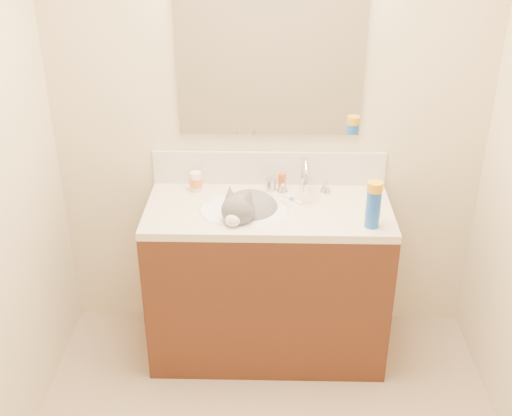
{
  "coord_description": "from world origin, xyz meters",
  "views": [
    {
      "loc": [
        0.0,
        -1.8,
        2.31
      ],
      "look_at": [
        -0.06,
        0.92,
        0.88
      ],
      "focal_mm": 45.0,
      "sensor_mm": 36.0,
      "label": 1
    }
  ],
  "objects_px": {
    "amber_bottle": "(282,182)",
    "spray_can": "(373,208)",
    "vanity_cabinet": "(268,284)",
    "faucet": "(305,179)",
    "basin": "(244,222)",
    "pill_bottle": "(196,181)",
    "silver_jar": "(271,185)",
    "cat": "(248,214)"
  },
  "relations": [
    {
      "from": "basin",
      "to": "amber_bottle",
      "type": "bearing_deg",
      "value": 49.98
    },
    {
      "from": "vanity_cabinet",
      "to": "faucet",
      "type": "bearing_deg",
      "value": 37.29
    },
    {
      "from": "faucet",
      "to": "silver_jar",
      "type": "height_order",
      "value": "faucet"
    },
    {
      "from": "basin",
      "to": "pill_bottle",
      "type": "relative_size",
      "value": 4.46
    },
    {
      "from": "pill_bottle",
      "to": "faucet",
      "type": "bearing_deg",
      "value": -4.15
    },
    {
      "from": "cat",
      "to": "spray_can",
      "type": "height_order",
      "value": "spray_can"
    },
    {
      "from": "vanity_cabinet",
      "to": "amber_bottle",
      "type": "height_order",
      "value": "amber_bottle"
    },
    {
      "from": "basin",
      "to": "faucet",
      "type": "relative_size",
      "value": 1.61
    },
    {
      "from": "pill_bottle",
      "to": "basin",
      "type": "bearing_deg",
      "value": -39.42
    },
    {
      "from": "cat",
      "to": "amber_bottle",
      "type": "distance_m",
      "value": 0.28
    },
    {
      "from": "basin",
      "to": "silver_jar",
      "type": "xyz_separation_m",
      "value": [
        0.13,
        0.22,
        0.1
      ]
    },
    {
      "from": "vanity_cabinet",
      "to": "faucet",
      "type": "height_order",
      "value": "faucet"
    },
    {
      "from": "spray_can",
      "to": "pill_bottle",
      "type": "bearing_deg",
      "value": 157.17
    },
    {
      "from": "spray_can",
      "to": "amber_bottle",
      "type": "bearing_deg",
      "value": 137.58
    },
    {
      "from": "faucet",
      "to": "pill_bottle",
      "type": "xyz_separation_m",
      "value": [
        -0.55,
        0.04,
        -0.04
      ]
    },
    {
      "from": "pill_bottle",
      "to": "spray_can",
      "type": "height_order",
      "value": "spray_can"
    },
    {
      "from": "faucet",
      "to": "spray_can",
      "type": "xyz_separation_m",
      "value": [
        0.3,
        -0.32,
        0.01
      ]
    },
    {
      "from": "silver_jar",
      "to": "pill_bottle",
      "type": "bearing_deg",
      "value": -178.57
    },
    {
      "from": "vanity_cabinet",
      "to": "basin",
      "type": "height_order",
      "value": "basin"
    },
    {
      "from": "basin",
      "to": "amber_bottle",
      "type": "height_order",
      "value": "amber_bottle"
    },
    {
      "from": "vanity_cabinet",
      "to": "faucet",
      "type": "xyz_separation_m",
      "value": [
        0.18,
        0.14,
        0.54
      ]
    },
    {
      "from": "faucet",
      "to": "silver_jar",
      "type": "distance_m",
      "value": 0.19
    },
    {
      "from": "vanity_cabinet",
      "to": "spray_can",
      "type": "bearing_deg",
      "value": -20.7
    },
    {
      "from": "basin",
      "to": "spray_can",
      "type": "xyz_separation_m",
      "value": [
        0.6,
        -0.15,
        0.16
      ]
    },
    {
      "from": "cat",
      "to": "pill_bottle",
      "type": "xyz_separation_m",
      "value": [
        -0.27,
        0.2,
        0.08
      ]
    },
    {
      "from": "vanity_cabinet",
      "to": "spray_can",
      "type": "xyz_separation_m",
      "value": [
        0.48,
        -0.18,
        0.54
      ]
    },
    {
      "from": "silver_jar",
      "to": "faucet",
      "type": "bearing_deg",
      "value": -16.2
    },
    {
      "from": "vanity_cabinet",
      "to": "amber_bottle",
      "type": "xyz_separation_m",
      "value": [
        0.07,
        0.19,
        0.5
      ]
    },
    {
      "from": "basin",
      "to": "silver_jar",
      "type": "relative_size",
      "value": 7.31
    },
    {
      "from": "pill_bottle",
      "to": "spray_can",
      "type": "bearing_deg",
      "value": -22.83
    },
    {
      "from": "amber_bottle",
      "to": "spray_can",
      "type": "xyz_separation_m",
      "value": [
        0.41,
        -0.37,
        0.05
      ]
    },
    {
      "from": "pill_bottle",
      "to": "spray_can",
      "type": "distance_m",
      "value": 0.92
    },
    {
      "from": "cat",
      "to": "silver_jar",
      "type": "bearing_deg",
      "value": 81.5
    },
    {
      "from": "vanity_cabinet",
      "to": "pill_bottle",
      "type": "bearing_deg",
      "value": 154.54
    },
    {
      "from": "vanity_cabinet",
      "to": "faucet",
      "type": "relative_size",
      "value": 4.29
    },
    {
      "from": "amber_bottle",
      "to": "spray_can",
      "type": "relative_size",
      "value": 0.5
    },
    {
      "from": "amber_bottle",
      "to": "faucet",
      "type": "bearing_deg",
      "value": -26.56
    },
    {
      "from": "basin",
      "to": "cat",
      "type": "height_order",
      "value": "cat"
    },
    {
      "from": "vanity_cabinet",
      "to": "basin",
      "type": "xyz_separation_m",
      "value": [
        -0.12,
        -0.03,
        0.38
      ]
    },
    {
      "from": "silver_jar",
      "to": "spray_can",
      "type": "height_order",
      "value": "spray_can"
    },
    {
      "from": "faucet",
      "to": "cat",
      "type": "distance_m",
      "value": 0.34
    },
    {
      "from": "vanity_cabinet",
      "to": "basin",
      "type": "relative_size",
      "value": 2.67
    }
  ]
}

